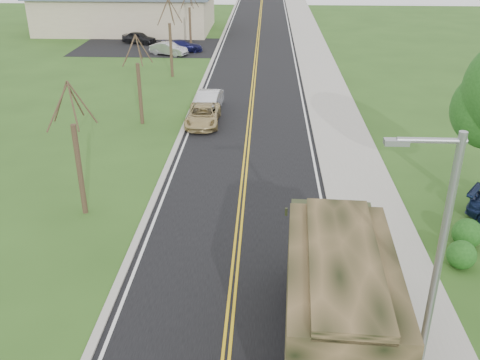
{
  "coord_description": "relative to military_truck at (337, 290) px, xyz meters",
  "views": [
    {
      "loc": [
        1.02,
        -10.76,
        11.73
      ],
      "look_at": [
        -0.01,
        9.98,
        1.8
      ],
      "focal_mm": 40.0,
      "sensor_mm": 36.0,
      "label": 1
    }
  ],
  "objects": [
    {
      "name": "street_light",
      "position": [
        1.71,
        -2.25,
        2.12
      ],
      "size": [
        1.65,
        0.22,
        8.0
      ],
      "color": "gray",
      "rests_on": "ground"
    },
    {
      "name": "lot_car_dark",
      "position": [
        -16.07,
        45.93,
        -1.67
      ],
      "size": [
        4.04,
        2.65,
        1.28
      ],
      "primitive_type": "imported",
      "rotation": [
        0.0,
        0.0,
        1.24
      ],
      "color": "black",
      "rests_on": "ground"
    },
    {
      "name": "bare_tree_b",
      "position": [
        -10.19,
        20.25,
        0.16
      ],
      "size": [
        1.83,
        2.14,
        5.73
      ],
      "color": "#38281C",
      "rests_on": "ground"
    },
    {
      "name": "suv_champagne",
      "position": [
        -6.19,
        20.26,
        -1.69
      ],
      "size": [
        2.13,
        4.5,
        1.24
      ],
      "primitive_type": "imported",
      "rotation": [
        0.0,
        0.0,
        0.01
      ],
      "color": "tan",
      "rests_on": "ground"
    },
    {
      "name": "road",
      "position": [
        -3.19,
        38.25,
        -2.31
      ],
      "size": [
        8.0,
        120.0,
        0.01
      ],
      "primitive_type": "cube",
      "color": "black",
      "rests_on": "ground"
    },
    {
      "name": "curb_left",
      "position": [
        -7.34,
        38.25,
        -2.26
      ],
      "size": [
        0.3,
        120.0,
        0.1
      ],
      "primitive_type": "cube",
      "color": "#9E998E",
      "rests_on": "ground"
    },
    {
      "name": "lot_car_navy",
      "position": [
        -10.76,
        42.07,
        -1.71
      ],
      "size": [
        4.31,
        2.23,
        1.19
      ],
      "primitive_type": "imported",
      "rotation": [
        0.0,
        0.0,
        1.71
      ],
      "color": "#10113D",
      "rests_on": "ground"
    },
    {
      "name": "bare_tree_d",
      "position": [
        -10.19,
        44.25,
        0.24
      ],
      "size": [
        1.88,
        2.2,
        5.91
      ],
      "color": "#38281C",
      "rests_on": "ground"
    },
    {
      "name": "curb_right",
      "position": [
        0.96,
        38.25,
        -2.25
      ],
      "size": [
        0.3,
        120.0,
        0.12
      ],
      "primitive_type": "cube",
      "color": "#9E998E",
      "rests_on": "ground"
    },
    {
      "name": "sidewalk_right",
      "position": [
        2.71,
        38.25,
        -2.26
      ],
      "size": [
        3.2,
        120.0,
        0.1
      ],
      "primitive_type": "cube",
      "color": "#9E998E",
      "rests_on": "ground"
    },
    {
      "name": "bare_tree_c",
      "position": [
        -10.19,
        32.25,
        0.46
      ],
      "size": [
        2.04,
        2.39,
        6.42
      ],
      "color": "#38281C",
      "rests_on": "ground"
    },
    {
      "name": "bare_tree_a",
      "position": [
        -10.19,
        8.25,
        0.31
      ],
      "size": [
        1.93,
        2.26,
        6.08
      ],
      "color": "#38281C",
      "rests_on": "ground"
    },
    {
      "name": "commercial_building",
      "position": [
        -19.17,
        54.22,
        0.37
      ],
      "size": [
        25.5,
        21.5,
        5.65
      ],
      "color": "tan",
      "rests_on": "ground"
    },
    {
      "name": "military_truck",
      "position": [
        0.0,
        0.0,
        0.0
      ],
      "size": [
        3.19,
        8.22,
        4.04
      ],
      "rotation": [
        0.0,
        0.0,
        -0.05
      ],
      "color": "black",
      "rests_on": "ground"
    },
    {
      "name": "lot_car_silver",
      "position": [
        -11.89,
        40.5,
        -1.68
      ],
      "size": [
        4.04,
        2.63,
        1.26
      ],
      "primitive_type": "imported",
      "rotation": [
        0.0,
        0.0,
        1.2
      ],
      "color": "#9F9FA3",
      "rests_on": "ground"
    },
    {
      "name": "sedan_silver",
      "position": [
        -6.12,
        22.95,
        -1.62
      ],
      "size": [
        1.85,
        4.29,
        1.38
      ],
      "primitive_type": "imported",
      "rotation": [
        0.0,
        0.0,
        -0.1
      ],
      "color": "silver",
      "rests_on": "ground"
    }
  ]
}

